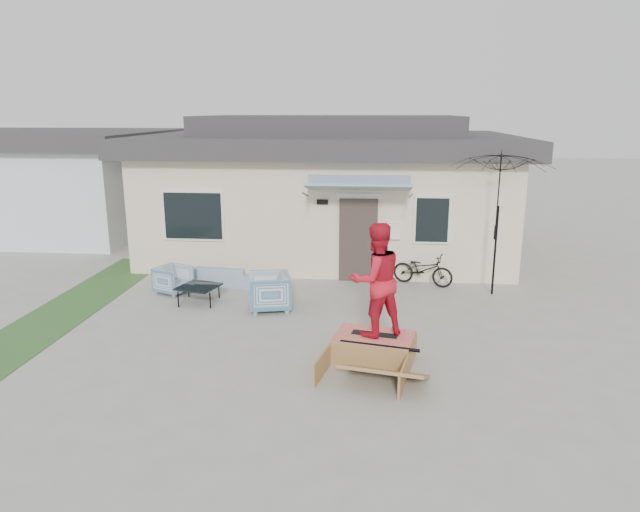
# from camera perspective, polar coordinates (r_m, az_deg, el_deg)

# --- Properties ---
(ground) EXTENTS (90.00, 90.00, 0.00)m
(ground) POSITION_cam_1_polar(r_m,az_deg,el_deg) (10.55, -2.60, -9.24)
(ground) COLOR gray
(ground) RESTS_ON ground
(grass_strip) EXTENTS (1.40, 8.00, 0.01)m
(grass_strip) POSITION_cam_1_polar(r_m,az_deg,el_deg) (13.97, -23.06, -4.42)
(grass_strip) COLOR #2B5325
(grass_strip) RESTS_ON ground
(house) EXTENTS (10.80, 8.49, 4.10)m
(house) POSITION_cam_1_polar(r_m,az_deg,el_deg) (17.77, 0.97, 6.94)
(house) COLOR beige
(house) RESTS_ON ground
(neighbor_house) EXTENTS (8.60, 7.60, 3.50)m
(neighbor_house) POSITION_cam_1_polar(r_m,az_deg,el_deg) (23.03, -25.82, 6.82)
(neighbor_house) COLOR silver
(neighbor_house) RESTS_ON ground
(loveseat) EXTENTS (1.73, 0.66, 0.66)m
(loveseat) POSITION_cam_1_polar(r_m,az_deg,el_deg) (14.38, -9.64, -1.58)
(loveseat) COLOR #3B6690
(loveseat) RESTS_ON ground
(armchair_left) EXTENTS (0.88, 0.90, 0.72)m
(armchair_left) POSITION_cam_1_polar(r_m,az_deg,el_deg) (13.98, -14.36, -2.16)
(armchair_left) COLOR #3B6690
(armchair_left) RESTS_ON ground
(armchair_right) EXTENTS (0.99, 1.03, 0.89)m
(armchair_right) POSITION_cam_1_polar(r_m,az_deg,el_deg) (12.46, -5.08, -3.36)
(armchair_right) COLOR #3B6690
(armchair_right) RESTS_ON ground
(coffee_table) EXTENTS (0.99, 0.99, 0.40)m
(coffee_table) POSITION_cam_1_polar(r_m,az_deg,el_deg) (13.20, -11.91, -3.72)
(coffee_table) COLOR black
(coffee_table) RESTS_ON ground
(bicycle) EXTENTS (1.60, 1.05, 0.97)m
(bicycle) POSITION_cam_1_polar(r_m,az_deg,el_deg) (14.37, 10.18, -0.98)
(bicycle) COLOR black
(bicycle) RESTS_ON ground
(patio_umbrella) EXTENTS (2.53, 2.38, 2.20)m
(patio_umbrella) POSITION_cam_1_polar(r_m,az_deg,el_deg) (13.75, 17.18, 3.34)
(patio_umbrella) COLOR black
(patio_umbrella) RESTS_ON ground
(skate_ramp) EXTENTS (1.66, 2.01, 0.44)m
(skate_ramp) POSITION_cam_1_polar(r_m,az_deg,el_deg) (10.09, 5.35, -9.06)
(skate_ramp) COLOR olive
(skate_ramp) RESTS_ON ground
(skateboard) EXTENTS (0.82, 0.35, 0.05)m
(skateboard) POSITION_cam_1_polar(r_m,az_deg,el_deg) (10.03, 5.43, -7.67)
(skateboard) COLOR black
(skateboard) RESTS_ON skate_ramp
(skater) EXTENTS (1.19, 1.10, 1.95)m
(skater) POSITION_cam_1_polar(r_m,az_deg,el_deg) (9.71, 5.57, -2.18)
(skater) COLOR red
(skater) RESTS_ON skateboard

